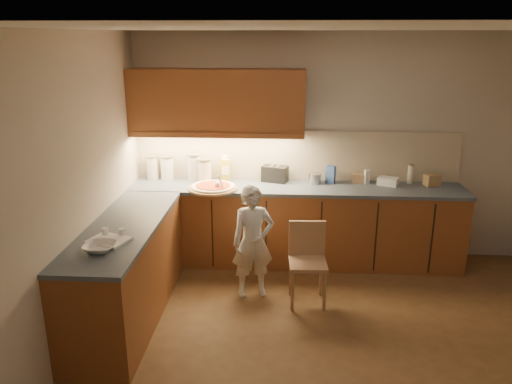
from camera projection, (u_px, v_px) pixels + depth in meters
The scene contains 24 objects.
room at pixel (351, 157), 3.76m from camera, with size 4.54×4.50×2.62m.
l_counter at pixel (245, 238), 5.37m from camera, with size 3.77×2.62×0.92m.
backsplash at pixel (297, 155), 5.82m from camera, with size 3.75×0.02×0.58m, color #C4B498.
upper_cabinets at pixel (217, 101), 5.53m from camera, with size 1.95×0.36×0.73m.
pizza_on_board at pixel (213, 187), 5.51m from camera, with size 0.54×0.54×0.22m.
child at pixel (253, 242), 4.98m from camera, with size 0.42×0.28×1.16m, color silver.
wooden_chair at pixel (307, 257), 4.91m from camera, with size 0.38×0.38×0.81m.
mixing_bowl at pixel (100, 248), 3.93m from camera, with size 0.25×0.25×0.06m, color white.
canister_a at pixel (152, 168), 5.86m from camera, with size 0.14×0.14×0.28m.
canister_b at pixel (167, 167), 5.87m from camera, with size 0.16×0.16×0.28m.
canister_c at pixel (195, 167), 5.80m from camera, with size 0.17×0.17×0.32m.
canister_d at pixel (205, 170), 5.77m from camera, with size 0.17×0.17×0.27m.
oil_jug at pixel (226, 169), 5.82m from camera, with size 0.11×0.09×0.30m.
toaster at pixel (275, 174), 5.79m from camera, with size 0.32×0.24×0.19m.
steel_pot at pixel (315, 178), 5.72m from camera, with size 0.15×0.15×0.12m.
blue_box at pixel (331, 174), 5.73m from camera, with size 0.10×0.07×0.20m, color #34559C.
card_box_a at pixel (359, 178), 5.76m from camera, with size 0.15×0.10×0.10m, color tan.
white_bottle at pixel (367, 177), 5.70m from camera, with size 0.05×0.05×0.16m, color white.
flat_pack at pixel (388, 181), 5.67m from camera, with size 0.22×0.15×0.09m, color white.
tall_jar at pixel (411, 174), 5.71m from camera, with size 0.07×0.07×0.22m.
card_box_b at pixel (432, 180), 5.64m from camera, with size 0.16×0.12×0.12m, color tan.
dough_cloth at pixel (109, 240), 4.12m from camera, with size 0.31×0.24×0.02m, color white.
spice_jar_a at pixel (105, 232), 4.22m from camera, with size 0.06×0.06×0.08m, color silver.
spice_jar_b at pixel (122, 233), 4.22m from camera, with size 0.05×0.05×0.07m, color silver.
Camera 1 is at (-0.49, -3.71, 2.56)m, focal length 35.00 mm.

